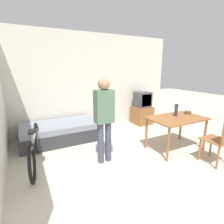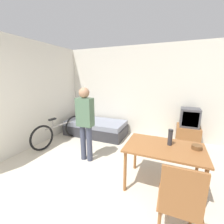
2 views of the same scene
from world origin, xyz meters
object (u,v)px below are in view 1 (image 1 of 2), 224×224
at_px(dining_table, 176,121).
at_px(tv, 142,110).
at_px(person_standing, 104,115).
at_px(mate_bowl, 188,113).
at_px(bicycle, 35,148).
at_px(wooden_chair, 222,137).
at_px(thermos_flask, 176,110).
at_px(daybed, 61,132).

bearing_deg(dining_table, tv, 75.21).
relative_size(person_standing, mate_bowl, 10.81).
bearing_deg(bicycle, wooden_chair, -27.79).
bearing_deg(tv, bicycle, -161.27).
relative_size(dining_table, person_standing, 0.75).
height_order(tv, thermos_flask, tv).
xyz_separation_m(daybed, tv, (2.63, 0.20, 0.23)).
bearing_deg(daybed, thermos_flask, -34.93).
xyz_separation_m(tv, thermos_flask, (-0.41, -1.74, 0.42)).
xyz_separation_m(dining_table, thermos_flask, (0.07, 0.10, 0.23)).
bearing_deg(person_standing, thermos_flask, -4.65).
height_order(dining_table, bicycle, bicycle).
bearing_deg(wooden_chair, bicycle, 152.21).
bearing_deg(mate_bowl, tv, 89.18).
distance_m(tv, wooden_chair, 2.72).
xyz_separation_m(dining_table, person_standing, (-1.61, 0.24, 0.29)).
bearing_deg(wooden_chair, thermos_flask, 98.91).
relative_size(daybed, dining_table, 1.56).
relative_size(dining_table, bicycle, 0.70).
xyz_separation_m(tv, mate_bowl, (-0.03, -1.74, 0.30)).
distance_m(dining_table, thermos_flask, 0.26).
bearing_deg(daybed, wooden_chair, -46.70).
bearing_deg(dining_table, person_standing, 171.66).
xyz_separation_m(dining_table, mate_bowl, (0.46, 0.10, 0.12)).
distance_m(bicycle, mate_bowl, 3.34).
xyz_separation_m(wooden_chair, mate_bowl, (0.24, 0.97, 0.21)).
bearing_deg(bicycle, tv, 18.73).
bearing_deg(dining_table, daybed, 142.48).
xyz_separation_m(tv, person_standing, (-2.10, -1.60, 0.47)).
bearing_deg(tv, person_standing, -142.56).
bearing_deg(person_standing, daybed, 110.67).
xyz_separation_m(daybed, mate_bowl, (2.60, -1.54, 0.54)).
height_order(person_standing, mate_bowl, person_standing).
bearing_deg(dining_table, thermos_flask, 54.28).
distance_m(daybed, dining_table, 2.73).
bearing_deg(thermos_flask, wooden_chair, -81.09).
height_order(tv, person_standing, person_standing).
bearing_deg(person_standing, bicycle, 157.52).
height_order(dining_table, mate_bowl, mate_bowl).
bearing_deg(thermos_flask, mate_bowl, 0.31).
xyz_separation_m(tv, wooden_chair, (-0.26, -2.70, 0.10)).
distance_m(daybed, bicycle, 1.13).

